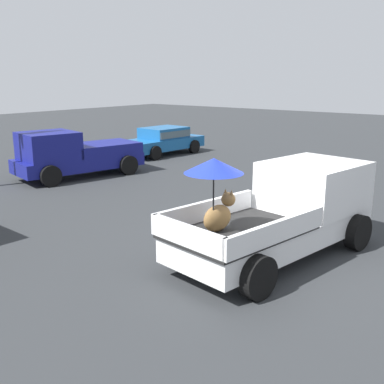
# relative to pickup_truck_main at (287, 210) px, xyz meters

# --- Properties ---
(ground_plane) EXTENTS (80.00, 80.00, 0.00)m
(ground_plane) POSITION_rel_pickup_truck_main_xyz_m (-0.42, 0.06, -0.96)
(ground_plane) COLOR #2D3033
(pickup_truck_main) EXTENTS (5.29, 2.91, 2.33)m
(pickup_truck_main) POSITION_rel_pickup_truck_main_xyz_m (0.00, 0.00, 0.00)
(pickup_truck_main) COLOR black
(pickup_truck_main) RESTS_ON ground
(pickup_truck_red) EXTENTS (5.07, 2.96, 1.80)m
(pickup_truck_red) POSITION_rel_pickup_truck_main_xyz_m (2.21, 10.01, -0.09)
(pickup_truck_red) COLOR black
(pickup_truck_red) RESTS_ON ground
(parked_sedan_far) EXTENTS (4.42, 2.23, 1.33)m
(parked_sedan_far) POSITION_rel_pickup_truck_main_xyz_m (8.29, 10.82, -0.22)
(parked_sedan_far) COLOR black
(parked_sedan_far) RESTS_ON ground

